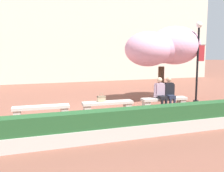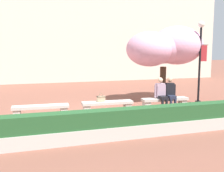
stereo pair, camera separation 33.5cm
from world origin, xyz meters
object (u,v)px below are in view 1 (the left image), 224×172
at_px(stone_bench_near_east, 164,101).
at_px(cherry_tree_main, 163,47).
at_px(stone_bench_center, 108,105).
at_px(stone_bench_near_west, 41,110).
at_px(person_seated_left, 160,92).
at_px(lamp_post_with_banner, 198,54).
at_px(person_seated_right, 169,92).
at_px(handbag, 101,98).

distance_m(stone_bench_near_east, cherry_tree_main, 2.76).
height_order(stone_bench_center, stone_bench_near_east, same).
relative_size(stone_bench_near_west, person_seated_left, 1.51).
xyz_separation_m(stone_bench_center, person_seated_left, (2.22, -0.05, 0.39)).
height_order(stone_bench_near_east, lamp_post_with_banner, lamp_post_with_banner).
distance_m(stone_bench_near_west, cherry_tree_main, 6.24).
relative_size(stone_bench_near_west, lamp_post_with_banner, 0.54).
distance_m(stone_bench_near_west, person_seated_left, 4.67).
height_order(cherry_tree_main, lamp_post_with_banner, lamp_post_with_banner).
height_order(stone_bench_center, person_seated_right, person_seated_right).
height_order(handbag, lamp_post_with_banner, lamp_post_with_banner).
relative_size(stone_bench_near_east, person_seated_left, 1.51).
distance_m(stone_bench_center, person_seated_right, 2.67).
height_order(stone_bench_near_west, handbag, handbag).
bearing_deg(stone_bench_near_west, cherry_tree_main, 14.70).
xyz_separation_m(stone_bench_near_east, cherry_tree_main, (0.78, 1.48, 2.20)).
relative_size(stone_bench_center, person_seated_left, 1.51).
xyz_separation_m(stone_bench_near_east, handbag, (-2.69, -0.02, 0.27)).
bearing_deg(stone_bench_center, lamp_post_with_banner, 6.93).
xyz_separation_m(person_seated_right, cherry_tree_main, (0.57, 1.53, 1.81)).
distance_m(person_seated_left, handbag, 2.48).
xyz_separation_m(stone_bench_near_west, handbag, (2.18, -0.02, 0.27)).
xyz_separation_m(stone_bench_near_west, person_seated_left, (4.66, -0.05, 0.39)).
relative_size(stone_bench_near_west, person_seated_right, 1.51).
relative_size(person_seated_left, lamp_post_with_banner, 0.36).
bearing_deg(stone_bench_center, cherry_tree_main, 24.76).
relative_size(stone_bench_center, person_seated_right, 1.51).
relative_size(person_seated_right, cherry_tree_main, 0.35).
relative_size(handbag, lamp_post_with_banner, 0.09).
bearing_deg(person_seated_right, stone_bench_near_east, 165.54).
height_order(stone_bench_center, cherry_tree_main, cherry_tree_main).
height_order(stone_bench_center, lamp_post_with_banner, lamp_post_with_banner).
height_order(stone_bench_center, handbag, handbag).
distance_m(stone_bench_near_west, handbag, 2.20).
relative_size(person_seated_right, lamp_post_with_banner, 0.36).
distance_m(person_seated_right, handbag, 2.90).
height_order(stone_bench_near_east, cherry_tree_main, cherry_tree_main).
relative_size(person_seated_left, handbag, 3.81).
bearing_deg(lamp_post_with_banner, stone_bench_near_east, -164.82).
bearing_deg(stone_bench_near_east, stone_bench_near_west, 180.00).
distance_m(handbag, lamp_post_with_banner, 4.97).
bearing_deg(handbag, cherry_tree_main, 23.37).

